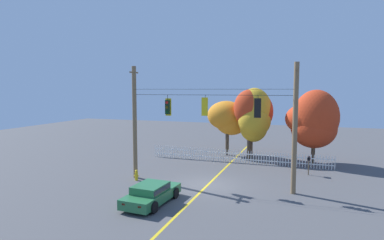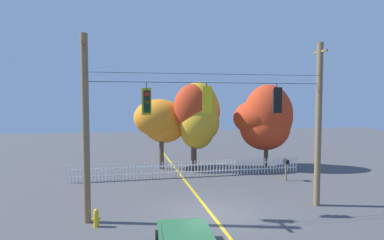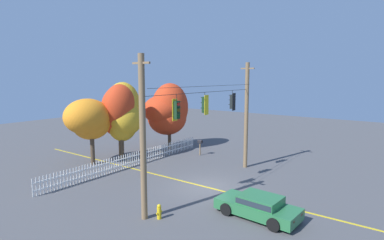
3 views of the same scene
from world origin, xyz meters
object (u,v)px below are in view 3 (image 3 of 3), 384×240
traffic_signal_eastbound_side (177,110)px  traffic_signal_northbound_primary (232,102)px  autumn_oak_far_east (120,109)px  roadside_mailbox (200,143)px  autumn_maple_far_west (167,111)px  parked_car (258,206)px  autumn_maple_mid (124,114)px  autumn_maple_near_fence (89,119)px  fire_hydrant (159,212)px  traffic_signal_southbound_primary (205,105)px

traffic_signal_eastbound_side → traffic_signal_northbound_primary: bearing=-0.2°
autumn_oak_far_east → roadside_mailbox: 7.65m
autumn_maple_far_west → parked_car: size_ratio=1.51×
autumn_maple_mid → parked_car: size_ratio=1.55×
traffic_signal_eastbound_side → autumn_maple_near_fence: size_ratio=0.27×
traffic_signal_eastbound_side → autumn_oak_far_east: 10.76m
autumn_maple_mid → parked_car: autumn_maple_mid is taller
traffic_signal_eastbound_side → traffic_signal_northbound_primary: (6.21, -0.02, 0.06)m
autumn_oak_far_east → roadside_mailbox: size_ratio=4.53×
autumn_oak_far_east → fire_hydrant: bearing=-122.2°
traffic_signal_eastbound_side → roadside_mailbox: bearing=27.9°
traffic_signal_eastbound_side → autumn_maple_mid: 10.70m
autumn_maple_far_west → parked_car: autumn_maple_far_west is taller
parked_car → autumn_oak_far_east: bearing=76.4°
autumn_maple_mid → fire_hydrant: 12.73m
autumn_maple_near_fence → roadside_mailbox: (7.50, -5.68, -2.53)m
traffic_signal_eastbound_side → traffic_signal_southbound_primary: 2.73m
traffic_signal_southbound_primary → autumn_oak_far_east: 10.00m
traffic_signal_southbound_primary → roadside_mailbox: bearing=36.8°
traffic_signal_northbound_primary → autumn_maple_far_west: 9.95m
traffic_signal_southbound_primary → autumn_maple_near_fence: 10.84m
traffic_signal_northbound_primary → autumn_maple_far_west: bearing=68.9°
traffic_signal_southbound_primary → autumn_maple_near_fence: bearing=94.3°
autumn_maple_near_fence → autumn_maple_mid: (2.66, -1.10, 0.18)m
autumn_maple_mid → traffic_signal_northbound_primary: bearing=-80.4°
autumn_maple_near_fence → roadside_mailbox: autumn_maple_near_fence is taller
parked_car → autumn_maple_near_fence: bearing=86.2°
traffic_signal_northbound_primary → fire_hydrant: (-8.41, -0.60, -4.94)m
autumn_oak_far_east → autumn_maple_far_west: size_ratio=1.00×
autumn_maple_far_west → roadside_mailbox: autumn_maple_far_west is taller
traffic_signal_northbound_primary → autumn_oak_far_east: bearing=100.6°
traffic_signal_southbound_primary → autumn_oak_far_east: size_ratio=0.21×
autumn_maple_near_fence → autumn_maple_mid: bearing=-22.4°
traffic_signal_southbound_primary → traffic_signal_northbound_primary: bearing=-0.0°
parked_car → fire_hydrant: 4.99m
traffic_signal_northbound_primary → autumn_maple_mid: 9.83m
autumn_maple_near_fence → autumn_maple_far_west: size_ratio=0.83×
autumn_maple_mid → roadside_mailbox: (4.84, -4.59, -2.71)m
autumn_maple_far_west → traffic_signal_southbound_primary: bearing=-127.4°
traffic_signal_northbound_primary → autumn_maple_far_west: autumn_maple_far_west is taller
roadside_mailbox → autumn_maple_far_west: bearing=85.6°
autumn_maple_far_west → roadside_mailbox: 4.89m
traffic_signal_southbound_primary → autumn_maple_far_west: (7.01, 9.17, -1.63)m
autumn_maple_near_fence → autumn_oak_far_east: 2.67m
autumn_maple_near_fence → parked_car: (-1.00, -15.19, -3.10)m
traffic_signal_eastbound_side → parked_car: (0.92, -4.52, -4.65)m
autumn_oak_far_east → autumn_maple_near_fence: bearing=160.2°
parked_car → traffic_signal_northbound_primary: bearing=40.4°
autumn_maple_mid → roadside_mailbox: 7.20m
parked_car → fire_hydrant: (-3.12, 3.89, -0.23)m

